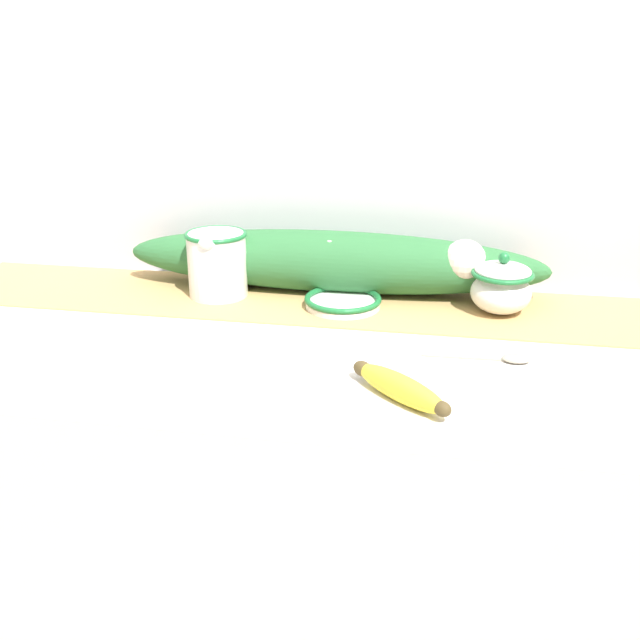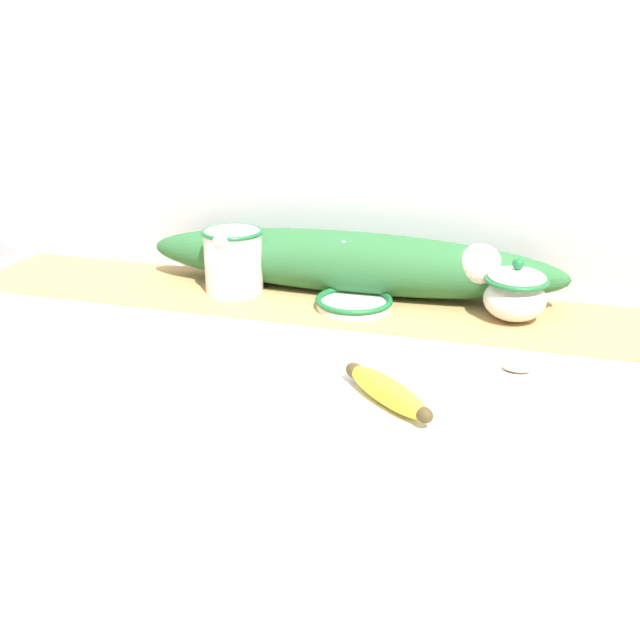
{
  "view_description": "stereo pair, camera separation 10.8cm",
  "coord_description": "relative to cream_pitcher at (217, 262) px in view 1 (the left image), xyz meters",
  "views": [
    {
      "loc": [
        0.2,
        -1.02,
        1.37
      ],
      "look_at": [
        0.03,
        -0.04,
        0.98
      ],
      "focal_mm": 40.0,
      "sensor_mm": 36.0,
      "label": 1
    },
    {
      "loc": [
        0.31,
        -1.0,
        1.37
      ],
      "look_at": [
        0.03,
        -0.04,
        0.98
      ],
      "focal_mm": 40.0,
      "sensor_mm": 36.0,
      "label": 2
    }
  ],
  "objects": [
    {
      "name": "small_dish",
      "position": [
        0.24,
        -0.02,
        -0.05
      ],
      "size": [
        0.14,
        0.14,
        0.02
      ],
      "color": "white",
      "rests_on": "countertop"
    },
    {
      "name": "poinsettia_garland",
      "position": [
        0.21,
        0.06,
        -0.0
      ],
      "size": [
        0.79,
        0.13,
        0.12
      ],
      "color": "#2D6B38",
      "rests_on": "countertop"
    },
    {
      "name": "table_runner",
      "position": [
        0.2,
        -0.0,
        -0.07
      ],
      "size": [
        1.45,
        0.24,
        0.0
      ],
      "primitive_type": "cube",
      "color": "tan",
      "rests_on": "countertop"
    },
    {
      "name": "sugar_bowl",
      "position": [
        0.51,
        -0.0,
        -0.02
      ],
      "size": [
        0.11,
        0.11,
        0.11
      ],
      "color": "white",
      "rests_on": "countertop"
    },
    {
      "name": "banana",
      "position": [
        0.36,
        -0.35,
        -0.05
      ],
      "size": [
        0.15,
        0.13,
        0.04
      ],
      "rotation": [
        0.0,
        0.0,
        -0.72
      ],
      "color": "yellow",
      "rests_on": "countertop"
    },
    {
      "name": "cream_pitcher",
      "position": [
        0.0,
        0.0,
        0.0
      ],
      "size": [
        0.11,
        0.13,
        0.12
      ],
      "color": "white",
      "rests_on": "countertop"
    },
    {
      "name": "countertop",
      "position": [
        0.2,
        -0.17,
        -0.53
      ],
      "size": [
        1.57,
        0.61,
        0.93
      ],
      "primitive_type": "cube",
      "color": "silver",
      "rests_on": "ground_plane"
    },
    {
      "name": "back_wall",
      "position": [
        0.2,
        0.15,
        0.21
      ],
      "size": [
        2.37,
        0.04,
        2.4
      ],
      "primitive_type": "cube",
      "color": "silver",
      "rests_on": "ground_plane"
    },
    {
      "name": "spoon",
      "position": [
        0.51,
        -0.2,
        -0.06
      ],
      "size": [
        0.16,
        0.03,
        0.01
      ],
      "rotation": [
        0.0,
        0.0,
        0.03
      ],
      "color": "#A89E89",
      "rests_on": "countertop"
    }
  ]
}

